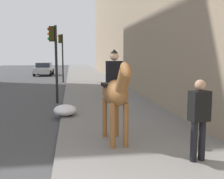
# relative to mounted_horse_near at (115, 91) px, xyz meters

# --- Properties ---
(mounted_horse_near) EXTENTS (2.15, 0.68, 2.33)m
(mounted_horse_near) POSITION_rel_mounted_horse_near_xyz_m (0.00, 0.00, 0.00)
(mounted_horse_near) COLOR brown
(mounted_horse_near) RESTS_ON sidewalk_slab
(pedestrian_greeting) EXTENTS (0.33, 0.44, 1.70)m
(pedestrian_greeting) POSITION_rel_mounted_horse_near_xyz_m (-1.43, -1.49, -0.33)
(pedestrian_greeting) COLOR black
(pedestrian_greeting) RESTS_ON sidewalk_slab
(car_near_lane) EXTENTS (3.95, 2.09, 1.44)m
(car_near_lane) POSITION_rel_mounted_horse_near_xyz_m (25.01, 4.10, -0.67)
(car_near_lane) COLOR #B7BABF
(car_near_lane) RESTS_ON ground
(traffic_light_near_curb) EXTENTS (0.20, 0.44, 3.69)m
(traffic_light_near_curb) POSITION_rel_mounted_horse_near_xyz_m (6.63, 1.84, 1.05)
(traffic_light_near_curb) COLOR black
(traffic_light_near_curb) RESTS_ON ground
(traffic_light_far_curb) EXTENTS (0.20, 0.44, 4.03)m
(traffic_light_far_curb) POSITION_rel_mounted_horse_near_xyz_m (16.65, 1.82, 1.26)
(traffic_light_far_curb) COLOR black
(traffic_light_far_curb) RESTS_ON ground
(snow_pile_far) EXTENTS (1.08, 0.83, 0.37)m
(snow_pile_far) POSITION_rel_mounted_horse_near_xyz_m (3.37, 1.31, -1.12)
(snow_pile_far) COLOR white
(snow_pile_far) RESTS_ON sidewalk_slab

